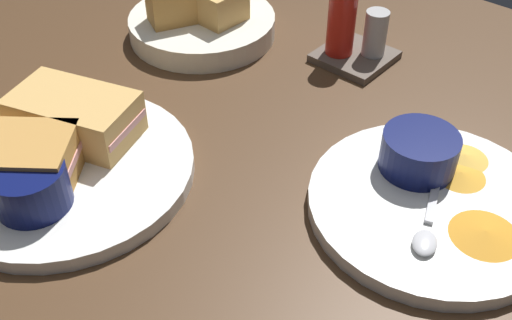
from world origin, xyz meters
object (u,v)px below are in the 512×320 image
at_px(sandwich_half_far, 8,160).
at_px(bread_basket_rear, 201,22).
at_px(ramekin_dark_sauce, 30,186).
at_px(spoon_by_dark_ramekin, 44,162).
at_px(ramekin_light_gravy, 419,151).
at_px(sandwich_half_near, 75,116).
at_px(spoon_by_gravy_ramekin, 427,233).
at_px(condiment_caddy, 353,37).
at_px(plate_sandwich_main, 66,169).
at_px(plate_chips_companion, 432,205).

height_order(sandwich_half_far, bread_basket_rear, bread_basket_rear).
bearing_deg(ramekin_dark_sauce, sandwich_half_far, 172.07).
bearing_deg(spoon_by_dark_ramekin, ramekin_light_gravy, 40.34).
xyz_separation_m(sandwich_half_near, sandwich_half_far, (0.01, -0.09, 0.00)).
bearing_deg(bread_basket_rear, ramekin_dark_sauce, -70.20).
xyz_separation_m(spoon_by_gravy_ramekin, condiment_caddy, (-0.24, 0.23, 0.01)).
bearing_deg(bread_basket_rear, spoon_by_dark_ramekin, -74.70).
height_order(sandwich_half_far, spoon_by_dark_ramekin, sandwich_half_far).
height_order(plate_sandwich_main, plate_chips_companion, same).
distance_m(spoon_by_dark_ramekin, spoon_by_gravy_ramekin, 0.38).
relative_size(sandwich_half_near, spoon_by_gravy_ramekin, 1.52).
height_order(ramekin_light_gravy, condiment_caddy, condiment_caddy).
bearing_deg(ramekin_light_gravy, sandwich_half_far, -136.78).
xyz_separation_m(ramekin_dark_sauce, spoon_by_dark_ramekin, (-0.04, 0.04, -0.02)).
distance_m(spoon_by_dark_ramekin, bread_basket_rear, 0.32).
bearing_deg(plate_sandwich_main, sandwich_half_far, -113.40).
xyz_separation_m(plate_sandwich_main, ramekin_dark_sauce, (0.03, -0.05, 0.03)).
height_order(plate_chips_companion, ramekin_light_gravy, ramekin_light_gravy).
bearing_deg(plate_chips_companion, plate_sandwich_main, -147.11).
distance_m(plate_chips_companion, spoon_by_gravy_ramekin, 0.05).
distance_m(sandwich_half_near, spoon_by_dark_ramekin, 0.06).
height_order(plate_sandwich_main, spoon_by_gravy_ramekin, spoon_by_gravy_ramekin).
height_order(spoon_by_dark_ramekin, ramekin_light_gravy, ramekin_light_gravy).
bearing_deg(spoon_by_gravy_ramekin, spoon_by_dark_ramekin, -153.88).
bearing_deg(plate_sandwich_main, ramekin_dark_sauce, -62.40).
distance_m(sandwich_half_near, condiment_caddy, 0.37).
xyz_separation_m(sandwich_half_near, spoon_by_dark_ramekin, (0.02, -0.05, -0.02)).
relative_size(ramekin_dark_sauce, plate_chips_companion, 0.30).
xyz_separation_m(sandwich_half_near, ramekin_dark_sauce, (0.06, -0.09, -0.00)).
xyz_separation_m(sandwich_half_near, plate_chips_companion, (0.34, 0.16, -0.03)).
bearing_deg(ramekin_light_gravy, plate_chips_companion, -39.81).
xyz_separation_m(ramekin_dark_sauce, spoon_by_gravy_ramekin, (0.30, 0.21, -0.02)).
height_order(sandwich_half_near, plate_chips_companion, sandwich_half_near).
xyz_separation_m(plate_sandwich_main, ramekin_light_gravy, (0.28, 0.23, 0.03)).
bearing_deg(sandwich_half_near, bread_basket_rear, 104.96).
distance_m(sandwich_half_far, plate_chips_companion, 0.42).
xyz_separation_m(plate_sandwich_main, plate_chips_companion, (0.31, 0.20, 0.00)).
relative_size(bread_basket_rear, condiment_caddy, 2.13).
bearing_deg(ramekin_dark_sauce, spoon_by_dark_ramekin, 136.58).
relative_size(spoon_by_dark_ramekin, ramekin_light_gravy, 1.06).
height_order(plate_sandwich_main, condiment_caddy, condiment_caddy).
height_order(plate_sandwich_main, sandwich_half_far, sandwich_half_far).
distance_m(plate_sandwich_main, ramekin_dark_sauce, 0.07).
relative_size(ramekin_light_gravy, spoon_by_gravy_ramekin, 0.79).
bearing_deg(ramekin_dark_sauce, bread_basket_rear, 109.80).
relative_size(plate_chips_companion, bread_basket_rear, 1.19).
bearing_deg(bread_basket_rear, plate_sandwich_main, -71.67).
bearing_deg(plate_sandwich_main, ramekin_light_gravy, 40.04).
relative_size(ramekin_light_gravy, bread_basket_rear, 0.38).
bearing_deg(sandwich_half_far, condiment_caddy, 75.24).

